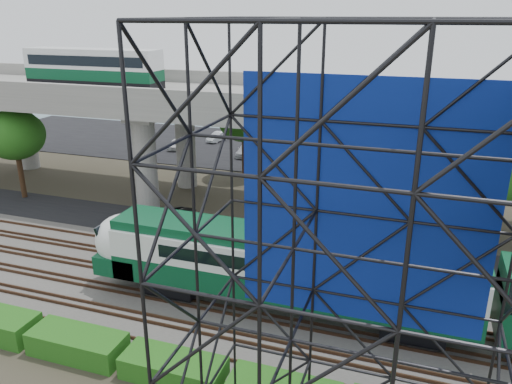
% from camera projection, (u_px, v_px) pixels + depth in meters
% --- Properties ---
extents(ground, '(140.00, 140.00, 0.00)m').
position_uv_depth(ground, '(195.00, 320.00, 26.12)').
color(ground, '#474233').
rests_on(ground, ground).
extents(ballast_bed, '(90.00, 12.00, 0.20)m').
position_uv_depth(ballast_bed, '(211.00, 299.00, 27.87)').
color(ballast_bed, slate).
rests_on(ballast_bed, ground).
extents(service_road, '(90.00, 5.00, 0.08)m').
position_uv_depth(service_road, '(259.00, 239.00, 35.47)').
color(service_road, black).
rests_on(service_road, ground).
extents(parking_lot, '(90.00, 18.00, 0.08)m').
position_uv_depth(parking_lot, '(324.00, 155.00, 56.42)').
color(parking_lot, black).
rests_on(parking_lot, ground).
extents(harbor_water, '(140.00, 40.00, 0.03)m').
position_uv_depth(harbor_water, '(353.00, 119.00, 76.04)').
color(harbor_water, '#486A77').
rests_on(harbor_water, ground).
extents(rail_tracks, '(90.00, 9.52, 0.16)m').
position_uv_depth(rail_tracks, '(211.00, 296.00, 27.81)').
color(rail_tracks, '#472D1E').
rests_on(rail_tracks, ballast_bed).
extents(commuter_train, '(29.30, 3.06, 4.30)m').
position_uv_depth(commuter_train, '(327.00, 273.00, 24.99)').
color(commuter_train, black).
rests_on(commuter_train, rail_tracks).
extents(overpass, '(80.00, 12.00, 12.40)m').
position_uv_depth(overpass, '(267.00, 110.00, 37.98)').
color(overpass, '#9E9B93').
rests_on(overpass, ground).
extents(scaffold_tower, '(9.36, 6.36, 15.00)m').
position_uv_depth(scaffold_tower, '(345.00, 306.00, 13.86)').
color(scaffold_tower, black).
rests_on(scaffold_tower, ground).
extents(hedge_strip, '(34.60, 1.80, 1.20)m').
position_uv_depth(hedge_strip, '(174.00, 367.00, 21.79)').
color(hedge_strip, '#165212').
rests_on(hedge_strip, ground).
extents(trees, '(40.94, 16.94, 7.69)m').
position_uv_depth(trees, '(226.00, 140.00, 40.06)').
color(trees, '#382314').
rests_on(trees, ground).
extents(suv, '(5.06, 3.39, 1.29)m').
position_uv_depth(suv, '(191.00, 219.00, 37.07)').
color(suv, black).
rests_on(suv, service_road).
extents(parked_cars, '(34.88, 9.76, 1.29)m').
position_uv_depth(parked_cars, '(335.00, 151.00, 55.53)').
color(parked_cars, silver).
rests_on(parked_cars, parking_lot).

